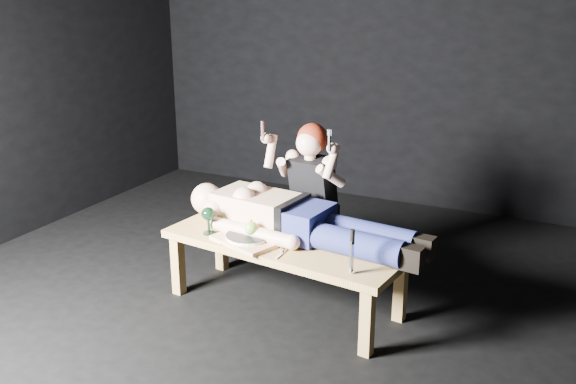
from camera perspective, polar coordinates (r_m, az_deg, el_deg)
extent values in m
plane|color=black|center=(3.95, -0.96, -11.44)|extent=(5.00, 5.00, 0.00)
plane|color=black|center=(5.79, 10.52, 13.39)|extent=(5.00, 0.00, 5.00)
cube|color=tan|center=(4.01, -0.32, -7.35)|extent=(1.58, 0.75, 0.45)
cube|color=tan|center=(3.90, -3.61, -4.31)|extent=(0.47, 0.40, 0.02)
cylinder|color=white|center=(3.90, -3.62, -4.00)|extent=(0.34, 0.34, 0.02)
sphere|color=#5F992C|center=(3.88, -3.32, -3.27)|extent=(0.09, 0.09, 0.09)
cube|color=#B2B2B7|center=(3.94, -5.71, -4.27)|extent=(0.06, 0.16, 0.01)
cube|color=#B2B2B7|center=(3.73, -0.55, -5.56)|extent=(0.02, 0.16, 0.01)
cube|color=#B2B2B7|center=(3.80, -0.60, -5.05)|extent=(0.11, 0.14, 0.01)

